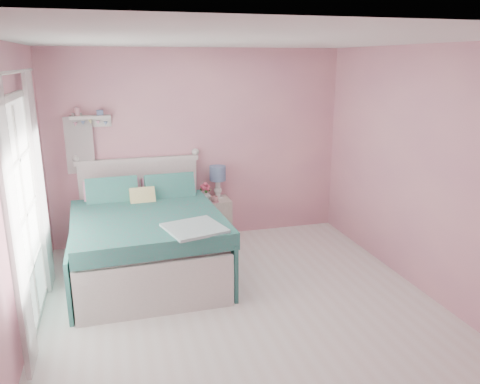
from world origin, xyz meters
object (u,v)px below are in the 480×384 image
bed (147,240)px  nightstand (215,219)px  table_lamp (218,176)px  vase (206,195)px  teacup (214,199)px

bed → nightstand: bed is taller
nightstand → table_lamp: bearing=46.6°
table_lamp → vase: (-0.19, -0.09, -0.24)m
bed → table_lamp: bed is taller
bed → vase: (0.86, 0.79, 0.27)m
teacup → table_lamp: bearing=65.1°
table_lamp → teacup: bearing=-114.9°
bed → teacup: bed is taller
nightstand → teacup: teacup is taller
vase → teacup: vase is taller
vase → bed: bearing=-137.5°
table_lamp → teacup: size_ratio=4.29×
bed → teacup: 1.19m
bed → table_lamp: bearing=37.1°
table_lamp → teacup: (-0.10, -0.21, -0.27)m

